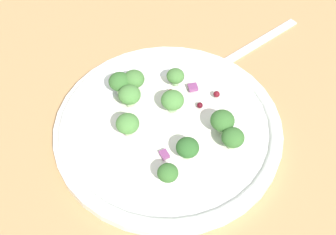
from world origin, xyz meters
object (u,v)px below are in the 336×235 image
Objects in this scene: broccoli_floret_1 at (134,79)px; broccoli_floret_0 at (130,95)px; plate at (168,127)px; fork at (244,51)px; broccoli_floret_2 at (120,82)px.

broccoli_floret_0 is at bearing 10.86° from broccoli_floret_1.
plate reaches higher than fork.
plate is at bearing 77.55° from broccoli_floret_0.
fork is (-13.81, 12.75, -3.07)cm from broccoli_floret_2.
broccoli_floret_0 is 0.16× the size of fork.
broccoli_floret_1 reaches higher than fork.
fork is (-16.62, 5.42, -0.61)cm from plate.
broccoli_floret_1 is 17.33cm from fork.
broccoli_floret_1 is (-2.63, -0.50, -0.08)cm from broccoli_floret_0.
plate is at bearing -18.07° from fork.
fork is at bearing 138.71° from broccoli_floret_1.
broccoli_floret_2 is 19.05cm from fork.
broccoli_floret_0 is 1.02× the size of broccoli_floret_1.
plate is 1.64× the size of fork.
broccoli_floret_2 reaches higher than fork.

